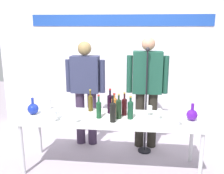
{
  "coord_description": "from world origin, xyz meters",
  "views": [
    {
      "loc": [
        0.36,
        -3.09,
        1.89
      ],
      "look_at": [
        0.0,
        0.15,
        1.09
      ],
      "focal_mm": 40.59,
      "sensor_mm": 36.0,
      "label": 1
    }
  ],
  "objects_px": {
    "wine_bottle_4": "(124,106)",
    "wine_glass_right_0": "(179,117)",
    "wine_glass_left_1": "(56,112)",
    "wine_glass_right_1": "(150,109)",
    "presenter_left": "(86,87)",
    "wine_glass_left_3": "(49,102)",
    "display_table": "(111,121)",
    "wine_glass_left_0": "(54,114)",
    "wine_bottle_2": "(113,111)",
    "microphone_stand": "(145,118)",
    "wine_bottle_7": "(130,109)",
    "wine_bottle_6": "(90,102)",
    "wine_bottle_1": "(99,109)",
    "wine_glass_right_2": "(160,112)",
    "wine_bottle_0": "(114,105)",
    "decanter_blue_right": "(192,115)",
    "wine_glass_left_2": "(75,114)",
    "decanter_blue_left": "(33,109)",
    "presenter_right": "(147,86)",
    "wine_bottle_3": "(110,103)",
    "wine_bottle_5": "(119,108)"
  },
  "relations": [
    {
      "from": "wine_bottle_4",
      "to": "wine_glass_right_0",
      "type": "height_order",
      "value": "wine_bottle_4"
    },
    {
      "from": "wine_glass_left_1",
      "to": "wine_glass_right_1",
      "type": "bearing_deg",
      "value": 12.11
    },
    {
      "from": "presenter_left",
      "to": "wine_glass_left_3",
      "type": "distance_m",
      "value": 0.66
    },
    {
      "from": "display_table",
      "to": "wine_glass_left_0",
      "type": "xyz_separation_m",
      "value": [
        -0.67,
        -0.25,
        0.16
      ]
    },
    {
      "from": "display_table",
      "to": "wine_bottle_2",
      "type": "relative_size",
      "value": 6.87
    },
    {
      "from": "wine_glass_right_0",
      "to": "microphone_stand",
      "type": "xyz_separation_m",
      "value": [
        -0.38,
        0.71,
        -0.3
      ]
    },
    {
      "from": "display_table",
      "to": "wine_bottle_7",
      "type": "relative_size",
      "value": 7.73
    },
    {
      "from": "wine_bottle_6",
      "to": "wine_bottle_7",
      "type": "bearing_deg",
      "value": -23.74
    },
    {
      "from": "wine_bottle_2",
      "to": "wine_glass_right_1",
      "type": "xyz_separation_m",
      "value": [
        0.46,
        0.28,
        -0.05
      ]
    },
    {
      "from": "presenter_left",
      "to": "microphone_stand",
      "type": "height_order",
      "value": "presenter_left"
    },
    {
      "from": "wine_bottle_1",
      "to": "wine_glass_right_2",
      "type": "distance_m",
      "value": 0.78
    },
    {
      "from": "wine_bottle_4",
      "to": "wine_bottle_0",
      "type": "bearing_deg",
      "value": -174.08
    },
    {
      "from": "wine_glass_left_0",
      "to": "decanter_blue_right",
      "type": "bearing_deg",
      "value": 8.25
    },
    {
      "from": "decanter_blue_right",
      "to": "wine_bottle_6",
      "type": "relative_size",
      "value": 0.72
    },
    {
      "from": "wine_glass_left_2",
      "to": "wine_glass_left_3",
      "type": "height_order",
      "value": "wine_glass_left_2"
    },
    {
      "from": "decanter_blue_right",
      "to": "wine_glass_right_0",
      "type": "distance_m",
      "value": 0.28
    },
    {
      "from": "wine_bottle_0",
      "to": "wine_bottle_2",
      "type": "xyz_separation_m",
      "value": [
        0.01,
        -0.24,
        0.01
      ]
    },
    {
      "from": "decanter_blue_left",
      "to": "wine_bottle_6",
      "type": "height_order",
      "value": "wine_bottle_6"
    },
    {
      "from": "presenter_left",
      "to": "wine_bottle_6",
      "type": "relative_size",
      "value": 5.36
    },
    {
      "from": "decanter_blue_right",
      "to": "wine_glass_right_1",
      "type": "height_order",
      "value": "decanter_blue_right"
    },
    {
      "from": "display_table",
      "to": "presenter_right",
      "type": "xyz_separation_m",
      "value": [
        0.48,
        0.69,
        0.32
      ]
    },
    {
      "from": "wine_bottle_3",
      "to": "wine_glass_left_3",
      "type": "xyz_separation_m",
      "value": [
        -0.88,
        0.05,
        -0.04
      ]
    },
    {
      "from": "decanter_blue_right",
      "to": "wine_bottle_1",
      "type": "bearing_deg",
      "value": -177.98
    },
    {
      "from": "decanter_blue_left",
      "to": "presenter_left",
      "type": "relative_size",
      "value": 0.14
    },
    {
      "from": "wine_bottle_5",
      "to": "wine_glass_left_0",
      "type": "height_order",
      "value": "wine_bottle_5"
    },
    {
      "from": "wine_bottle_5",
      "to": "wine_bottle_6",
      "type": "xyz_separation_m",
      "value": [
        -0.41,
        0.25,
        -0.01
      ]
    },
    {
      "from": "wine_bottle_4",
      "to": "wine_glass_right_1",
      "type": "bearing_deg",
      "value": 3.1
    },
    {
      "from": "wine_bottle_2",
      "to": "wine_bottle_6",
      "type": "bearing_deg",
      "value": 133.11
    },
    {
      "from": "wine_bottle_3",
      "to": "wine_glass_left_2",
      "type": "xyz_separation_m",
      "value": [
        -0.38,
        -0.42,
        -0.03
      ]
    },
    {
      "from": "wine_glass_right_0",
      "to": "wine_glass_right_2",
      "type": "height_order",
      "value": "wine_glass_right_0"
    },
    {
      "from": "wine_bottle_6",
      "to": "wine_glass_left_0",
      "type": "distance_m",
      "value": 0.59
    },
    {
      "from": "decanter_blue_left",
      "to": "wine_glass_left_0",
      "type": "distance_m",
      "value": 0.45
    },
    {
      "from": "decanter_blue_right",
      "to": "wine_bottle_5",
      "type": "distance_m",
      "value": 0.92
    },
    {
      "from": "display_table",
      "to": "decanter_blue_right",
      "type": "bearing_deg",
      "value": -0.21
    },
    {
      "from": "decanter_blue_right",
      "to": "wine_bottle_2",
      "type": "height_order",
      "value": "wine_bottle_2"
    },
    {
      "from": "presenter_right",
      "to": "wine_glass_right_1",
      "type": "height_order",
      "value": "presenter_right"
    },
    {
      "from": "presenter_right",
      "to": "wine_bottle_1",
      "type": "bearing_deg",
      "value": -130.38
    },
    {
      "from": "display_table",
      "to": "wine_bottle_1",
      "type": "height_order",
      "value": "wine_bottle_1"
    },
    {
      "from": "decanter_blue_right",
      "to": "wine_glass_left_0",
      "type": "relative_size",
      "value": 1.51
    },
    {
      "from": "wine_bottle_7",
      "to": "wine_bottle_0",
      "type": "bearing_deg",
      "value": 152.32
    },
    {
      "from": "wine_glass_left_2",
      "to": "wine_glass_right_2",
      "type": "xyz_separation_m",
      "value": [
        1.03,
        0.26,
        -0.02
      ]
    },
    {
      "from": "wine_bottle_2",
      "to": "wine_bottle_3",
      "type": "bearing_deg",
      "value": 102.73
    },
    {
      "from": "decanter_blue_left",
      "to": "wine_bottle_3",
      "type": "distance_m",
      "value": 1.03
    },
    {
      "from": "decanter_blue_left",
      "to": "wine_bottle_5",
      "type": "distance_m",
      "value": 1.16
    },
    {
      "from": "microphone_stand",
      "to": "wine_bottle_5",
      "type": "bearing_deg",
      "value": -123.65
    },
    {
      "from": "wine_glass_left_1",
      "to": "microphone_stand",
      "type": "height_order",
      "value": "microphone_stand"
    },
    {
      "from": "decanter_blue_left",
      "to": "wine_glass_left_3",
      "type": "bearing_deg",
      "value": 58.1
    },
    {
      "from": "wine_bottle_7",
      "to": "wine_glass_right_0",
      "type": "relative_size",
      "value": 1.86
    },
    {
      "from": "wine_bottle_2",
      "to": "wine_glass_right_1",
      "type": "height_order",
      "value": "wine_bottle_2"
    },
    {
      "from": "wine_glass_left_2",
      "to": "wine_bottle_7",
      "type": "bearing_deg",
      "value": 18.85
    }
  ]
}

